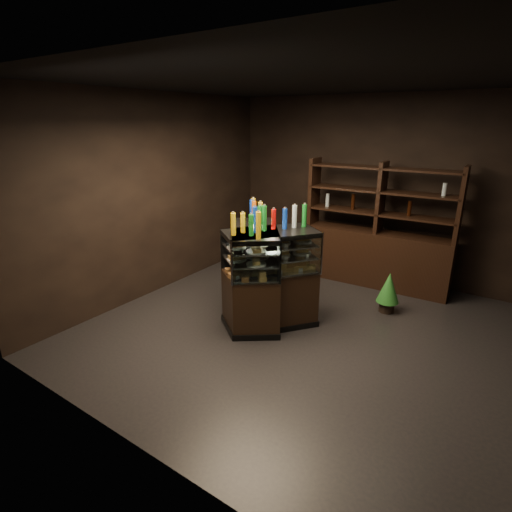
% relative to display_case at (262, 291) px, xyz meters
% --- Properties ---
extents(ground, '(5.00, 5.00, 0.00)m').
position_rel_display_case_xyz_m(ground, '(0.52, 0.07, -0.44)').
color(ground, black).
rests_on(ground, ground).
extents(room_shell, '(5.02, 5.02, 3.01)m').
position_rel_display_case_xyz_m(room_shell, '(0.52, 0.07, 1.50)').
color(room_shell, black).
rests_on(room_shell, ground).
extents(display_case, '(1.43, 1.31, 1.30)m').
position_rel_display_case_xyz_m(display_case, '(0.00, 0.00, 0.00)').
color(display_case, black).
rests_on(display_case, ground).
extents(food_display, '(1.05, 0.98, 0.41)m').
position_rel_display_case_xyz_m(food_display, '(-0.00, -0.00, 0.53)').
color(food_display, '#BB8B43').
rests_on(food_display, display_case).
extents(bottles_top, '(0.89, 0.84, 0.30)m').
position_rel_display_case_xyz_m(bottles_top, '(0.00, 0.00, 0.99)').
color(bottles_top, silver).
rests_on(bottles_top, display_case).
extents(potted_conifer, '(0.31, 0.31, 0.67)m').
position_rel_display_case_xyz_m(potted_conifer, '(1.31, 1.24, -0.06)').
color(potted_conifer, black).
rests_on(potted_conifer, ground).
extents(back_shelving, '(2.33, 0.51, 2.00)m').
position_rel_display_case_xyz_m(back_shelving, '(0.81, 2.12, 0.17)').
color(back_shelving, black).
rests_on(back_shelving, ground).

